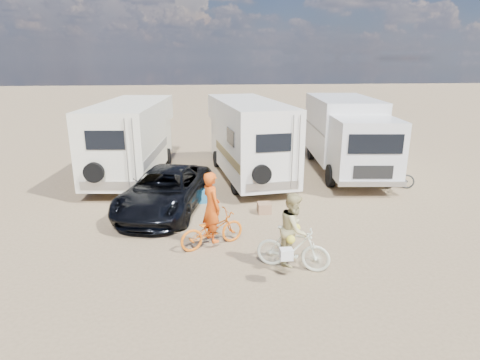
{
  "coord_description": "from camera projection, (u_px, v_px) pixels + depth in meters",
  "views": [
    {
      "loc": [
        -2.15,
        -9.75,
        4.87
      ],
      "look_at": [
        -0.93,
        2.01,
        1.3
      ],
      "focal_mm": 30.23,
      "sensor_mm": 36.0,
      "label": 1
    }
  ],
  "objects": [
    {
      "name": "bike_parked",
      "position": [
        392.0,
        176.0,
        15.78
      ],
      "size": [
        1.77,
        1.17,
        0.88
      ],
      "primitive_type": "imported",
      "rotation": [
        0.0,
        0.0,
        1.18
      ],
      "color": "#242624",
      "rests_on": "ground"
    },
    {
      "name": "bike_man",
      "position": [
        212.0,
        230.0,
        10.79
      ],
      "size": [
        1.93,
        1.34,
        0.96
      ],
      "primitive_type": "imported",
      "rotation": [
        0.0,
        0.0,
        2.0
      ],
      "color": "#D96211",
      "rests_on": "ground"
    },
    {
      "name": "rider_woman",
      "position": [
        294.0,
        236.0,
        9.51
      ],
      "size": [
        0.93,
        1.03,
        1.72
      ],
      "primitive_type": "imported",
      "rotation": [
        0.0,
        0.0,
        1.16
      ],
      "color": "tan",
      "rests_on": "ground"
    },
    {
      "name": "ground",
      "position": [
        282.0,
        246.0,
        10.9
      ],
      "size": [
        140.0,
        140.0,
        0.0
      ],
      "primitive_type": "plane",
      "color": "#8F7655",
      "rests_on": "ground"
    },
    {
      "name": "cooler",
      "position": [
        199.0,
        196.0,
        14.18
      ],
      "size": [
        0.64,
        0.51,
        0.47
      ],
      "primitive_type": "cube",
      "rotation": [
        0.0,
        0.0,
        0.16
      ],
      "color": "#22638A",
      "rests_on": "ground"
    },
    {
      "name": "rider_man",
      "position": [
        212.0,
        213.0,
        10.65
      ],
      "size": [
        0.7,
        0.82,
        1.9
      ],
      "primitive_type": "imported",
      "rotation": [
        0.0,
        0.0,
        2.0
      ],
      "color": "#D94F11",
      "rests_on": "ground"
    },
    {
      "name": "bike_woman",
      "position": [
        293.0,
        248.0,
        9.6
      ],
      "size": [
        1.83,
        1.17,
        1.07
      ],
      "primitive_type": "imported",
      "rotation": [
        0.0,
        0.0,
        1.16
      ],
      "color": "beige",
      "rests_on": "ground"
    },
    {
      "name": "dark_suv",
      "position": [
        165.0,
        190.0,
        13.33
      ],
      "size": [
        3.42,
        5.36,
        1.38
      ],
      "primitive_type": "imported",
      "rotation": [
        0.0,
        0.0,
        -0.25
      ],
      "color": "black",
      "rests_on": "ground"
    },
    {
      "name": "crate",
      "position": [
        264.0,
        208.0,
        13.22
      ],
      "size": [
        0.42,
        0.42,
        0.34
      ],
      "primitive_type": "cube",
      "rotation": [
        0.0,
        0.0,
        0.0
      ],
      "color": "#8C6649",
      "rests_on": "ground"
    },
    {
      "name": "box_truck",
      "position": [
        347.0,
        137.0,
        17.68
      ],
      "size": [
        3.31,
        7.69,
        3.17
      ],
      "primitive_type": null,
      "rotation": [
        0.0,
        0.0,
        -0.1
      ],
      "color": "silver",
      "rests_on": "ground"
    },
    {
      "name": "rv_left",
      "position": [
        132.0,
        141.0,
        16.84
      ],
      "size": [
        3.03,
        7.02,
        3.15
      ],
      "primitive_type": null,
      "rotation": [
        0.0,
        0.0,
        -0.1
      ],
      "color": "#EEE5CB",
      "rests_on": "ground"
    },
    {
      "name": "rv_main",
      "position": [
        249.0,
        140.0,
        16.75
      ],
      "size": [
        3.08,
        6.98,
        3.22
      ],
      "primitive_type": null,
      "rotation": [
        0.0,
        0.0,
        0.13
      ],
      "color": "silver",
      "rests_on": "ground"
    }
  ]
}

